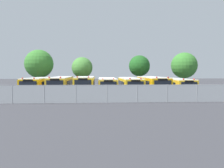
{
  "coord_description": "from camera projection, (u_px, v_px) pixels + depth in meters",
  "views": [
    {
      "loc": [
        -1.39,
        -32.01,
        3.32
      ],
      "look_at": [
        0.62,
        0.0,
        1.6
      ],
      "focal_mm": 35.99,
      "sensor_mm": 36.0,
      "label": 1
    }
  ],
  "objects": [
    {
      "name": "school_bus_6",
      "position": [
        175.0,
        86.0,
        32.51
      ],
      "size": [
        2.56,
        10.59,
        2.52
      ],
      "rotation": [
        0.0,
        0.0,
        3.14
      ],
      "color": "yellow",
      "rests_on": "ground_plane"
    },
    {
      "name": "traffic_cone",
      "position": [
        140.0,
        99.0,
        25.58
      ],
      "size": [
        0.4,
        0.4,
        0.52
      ],
      "primitive_type": "cone",
      "color": "#EA5914",
      "rests_on": "ground_plane"
    },
    {
      "name": "school_bus_1",
      "position": [
        62.0,
        85.0,
        31.9
      ],
      "size": [
        2.57,
        11.01,
        2.76
      ],
      "rotation": [
        0.0,
        0.0,
        3.15
      ],
      "color": "yellow",
      "rests_on": "ground_plane"
    },
    {
      "name": "school_bus_2",
      "position": [
        85.0,
        85.0,
        32.08
      ],
      "size": [
        2.66,
        9.24,
        2.79
      ],
      "rotation": [
        0.0,
        0.0,
        3.13
      ],
      "color": "yellow",
      "rests_on": "ground_plane"
    },
    {
      "name": "school_bus_4",
      "position": [
        129.0,
        85.0,
        32.33
      ],
      "size": [
        2.53,
        11.11,
        2.62
      ],
      "rotation": [
        0.0,
        0.0,
        3.14
      ],
      "color": "yellow",
      "rests_on": "ground_plane"
    },
    {
      "name": "ground_plane",
      "position": [
        108.0,
        95.0,
        32.16
      ],
      "size": [
        160.0,
        160.0,
        0.0
      ],
      "primitive_type": "plane",
      "color": "#38383D"
    },
    {
      "name": "chainlink_fence",
      "position": [
        107.0,
        94.0,
        23.92
      ],
      "size": [
        26.35,
        0.07,
        1.97
      ],
      "color": "#9EA0A3",
      "rests_on": "ground_plane"
    },
    {
      "name": "tree_2",
      "position": [
        139.0,
        65.0,
        42.05
      ],
      "size": [
        3.95,
        3.95,
        6.45
      ],
      "color": "#4C3823",
      "rests_on": "ground_plane"
    },
    {
      "name": "tree_3",
      "position": [
        184.0,
        66.0,
        42.47
      ],
      "size": [
        4.89,
        4.89,
        7.01
      ],
      "color": "#4C3823",
      "rests_on": "ground_plane"
    },
    {
      "name": "school_bus_3",
      "position": [
        107.0,
        86.0,
        31.9
      ],
      "size": [
        2.55,
        9.8,
        2.58
      ],
      "rotation": [
        0.0,
        0.0,
        3.13
      ],
      "color": "yellow",
      "rests_on": "ground_plane"
    },
    {
      "name": "tree_0",
      "position": [
        39.0,
        64.0,
        40.69
      ],
      "size": [
        5.13,
        5.13,
        7.37
      ],
      "color": "#4C3823",
      "rests_on": "ground_plane"
    },
    {
      "name": "tree_1",
      "position": [
        82.0,
        68.0,
        40.2
      ],
      "size": [
        3.74,
        3.74,
        5.99
      ],
      "color": "#4C3823",
      "rests_on": "ground_plane"
    },
    {
      "name": "school_bus_5",
      "position": [
        152.0,
        85.0,
        32.4
      ],
      "size": [
        2.64,
        11.25,
        2.76
      ],
      "rotation": [
        0.0,
        0.0,
        3.14
      ],
      "color": "#EAA80C",
      "rests_on": "ground_plane"
    },
    {
      "name": "school_bus_0",
      "position": [
        39.0,
        86.0,
        31.33
      ],
      "size": [
        2.8,
        9.62,
        2.66
      ],
      "rotation": [
        0.0,
        0.0,
        3.12
      ],
      "color": "#EAA80C",
      "rests_on": "ground_plane"
    }
  ]
}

